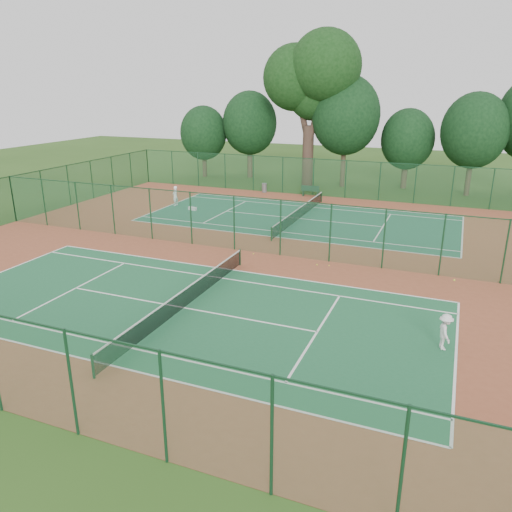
{
  "coord_description": "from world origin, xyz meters",
  "views": [
    {
      "loc": [
        11.13,
        -27.46,
        9.84
      ],
      "look_at": [
        2.0,
        -5.05,
        1.6
      ],
      "focal_mm": 35.0,
      "sensor_mm": 36.0,
      "label": 1
    }
  ],
  "objects_px": {
    "bench": "(310,191)",
    "player_far": "(175,196)",
    "big_tree": "(312,77)",
    "player_near": "(445,332)",
    "trash_bin": "(264,188)",
    "kit_bag": "(193,209)"
  },
  "relations": [
    {
      "from": "bench",
      "to": "player_far",
      "type": "bearing_deg",
      "value": -144.97
    },
    {
      "from": "big_tree",
      "to": "player_near",
      "type": "bearing_deg",
      "value": -64.69
    },
    {
      "from": "player_far",
      "to": "big_tree",
      "type": "xyz_separation_m",
      "value": [
        8.01,
        13.45,
        9.87
      ]
    },
    {
      "from": "trash_bin",
      "to": "player_far",
      "type": "bearing_deg",
      "value": -121.13
    },
    {
      "from": "kit_bag",
      "to": "trash_bin",
      "type": "bearing_deg",
      "value": 83.92
    },
    {
      "from": "kit_bag",
      "to": "big_tree",
      "type": "bearing_deg",
      "value": 78.99
    },
    {
      "from": "bench",
      "to": "big_tree",
      "type": "xyz_separation_m",
      "value": [
        -1.76,
        5.31,
        10.19
      ]
    },
    {
      "from": "player_far",
      "to": "bench",
      "type": "height_order",
      "value": "player_far"
    },
    {
      "from": "player_near",
      "to": "trash_bin",
      "type": "xyz_separation_m",
      "value": [
        -17.73,
        26.1,
        -0.31
      ]
    },
    {
      "from": "big_tree",
      "to": "trash_bin",
      "type": "bearing_deg",
      "value": -120.19
    },
    {
      "from": "player_far",
      "to": "player_near",
      "type": "bearing_deg",
      "value": 53.23
    },
    {
      "from": "player_near",
      "to": "bench",
      "type": "bearing_deg",
      "value": 8.66
    },
    {
      "from": "player_far",
      "to": "kit_bag",
      "type": "bearing_deg",
      "value": 68.15
    },
    {
      "from": "player_near",
      "to": "big_tree",
      "type": "height_order",
      "value": "big_tree"
    },
    {
      "from": "bench",
      "to": "kit_bag",
      "type": "distance_m",
      "value": 11.83
    },
    {
      "from": "trash_bin",
      "to": "big_tree",
      "type": "xyz_separation_m",
      "value": [
        2.97,
        5.11,
        10.29
      ]
    },
    {
      "from": "kit_bag",
      "to": "big_tree",
      "type": "xyz_separation_m",
      "value": [
        5.83,
        14.38,
        10.6
      ]
    },
    {
      "from": "big_tree",
      "to": "player_far",
      "type": "bearing_deg",
      "value": -120.78
    },
    {
      "from": "trash_bin",
      "to": "bench",
      "type": "bearing_deg",
      "value": -2.42
    },
    {
      "from": "trash_bin",
      "to": "kit_bag",
      "type": "height_order",
      "value": "trash_bin"
    },
    {
      "from": "player_near",
      "to": "kit_bag",
      "type": "bearing_deg",
      "value": 32.74
    },
    {
      "from": "bench",
      "to": "kit_bag",
      "type": "bearing_deg",
      "value": -134.72
    }
  ]
}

